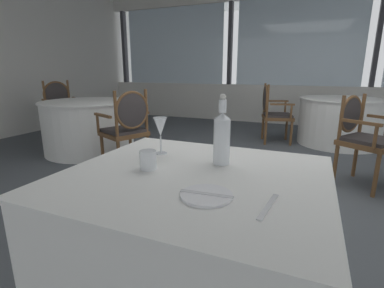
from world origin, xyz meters
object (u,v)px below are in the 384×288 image
wine_glass (160,128)px  water_tumbler (148,160)px  dining_chair_0_1 (272,109)px  side_plate (206,195)px  water_bottle (222,136)px  dining_chair_1_1 (362,132)px  dining_chair_2_0 (60,105)px  dining_chair_2_1 (127,124)px

wine_glass → water_tumbler: bearing=-74.4°
dining_chair_0_1 → side_plate: bearing=-101.4°
wine_glass → water_tumbler: (0.07, -0.24, -0.10)m
water_bottle → dining_chair_1_1: size_ratio=0.35×
side_plate → dining_chair_1_1: 2.57m
side_plate → water_bottle: water_bottle is taller
water_bottle → wine_glass: water_bottle is taller
wine_glass → water_bottle: bearing=-5.2°
side_plate → wine_glass: size_ratio=0.95×
water_bottle → dining_chair_2_0: 4.34m
dining_chair_2_0 → side_plate: bearing=-13.4°
dining_chair_1_1 → wine_glass: bearing=-87.2°
water_tumbler → dining_chair_2_1: dining_chair_2_1 is taller
side_plate → water_tumbler: size_ratio=2.17×
dining_chair_2_1 → dining_chair_2_0: bearing=-0.0°
dining_chair_0_1 → dining_chair_2_0: (-3.39, -1.18, 0.04)m
dining_chair_2_1 → dining_chair_1_1: bearing=-144.3°
dining_chair_0_1 → dining_chair_2_1: size_ratio=1.00×
side_plate → water_bottle: 0.40m
water_tumbler → dining_chair_2_0: size_ratio=0.09×
wine_glass → dining_chair_0_1: size_ratio=0.20×
side_plate → dining_chair_2_0: (-3.68, 2.77, -0.16)m
wine_glass → dining_chair_0_1: bearing=88.1°
side_plate → dining_chair_1_1: bearing=71.8°
water_bottle → dining_chair_2_1: 2.25m
wine_glass → water_tumbler: 0.27m
water_bottle → dining_chair_1_1: bearing=67.2°
dining_chair_1_1 → dining_chair_0_1: bearing=159.6°
water_tumbler → dining_chair_1_1: dining_chair_1_1 is taller
dining_chair_0_1 → dining_chair_2_1: (-1.40, -2.04, 0.00)m
side_plate → dining_chair_1_1: (0.80, 2.44, -0.19)m
dining_chair_1_1 → side_plate: bearing=-74.7°
water_bottle → dining_chair_1_1: 2.26m
water_bottle → dining_chair_2_0: bearing=146.5°
wine_glass → dining_chair_1_1: wine_glass is taller
water_tumbler → dining_chair_0_1: (0.05, 3.77, -0.24)m
dining_chair_1_1 → dining_chair_2_1: 2.55m
dining_chair_2_0 → dining_chair_2_1: bearing=-0.0°
water_bottle → water_tumbler: water_bottle is taller
side_plate → dining_chair_2_0: bearing=143.1°
water_bottle → dining_chair_0_1: size_ratio=0.34×
dining_chair_2_0 → water_tumbler: bearing=-14.3°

